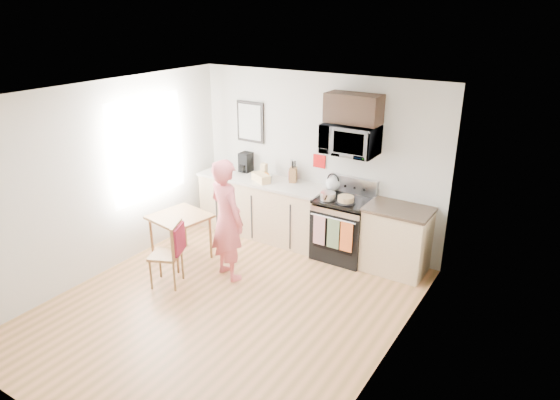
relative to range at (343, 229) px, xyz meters
The scene contains 28 objects.
floor 2.12m from the range, 107.69° to the right, with size 4.60×4.60×0.00m, color olive.
back_wall 1.12m from the range, 152.75° to the left, with size 4.00×0.04×2.60m, color beige.
front_wall 4.41m from the range, 98.38° to the right, with size 4.00×0.04×2.60m, color beige.
left_wall 3.40m from the range, 143.09° to the right, with size 0.04×4.60×2.60m, color beige.
right_wall 2.55m from the range, 55.26° to the right, with size 0.04×4.60×2.60m, color beige.
ceiling 3.00m from the range, 107.69° to the right, with size 4.00×4.60×0.04m, color silver.
window 3.06m from the range, 155.62° to the right, with size 0.06×1.40×1.50m.
cabinet_left 1.43m from the range, behind, with size 2.10×0.60×0.90m, color tan.
countertop_left 1.51m from the range, behind, with size 2.14×0.64×0.04m, color beige.
cabinet_right 0.80m from the range, ahead, with size 0.84×0.60×0.90m, color tan.
countertop_right 0.93m from the range, ahead, with size 0.88×0.64×0.04m, color black.
range is the anchor object (origin of this frame).
microwave 1.33m from the range, 90.06° to the left, with size 0.76×0.51×0.42m, color silver.
upper_cabinet 1.75m from the range, 90.04° to the left, with size 0.76×0.35×0.40m, color black.
wall_art 2.27m from the range, behind, with size 0.50×0.04×0.65m.
wall_trivet 1.09m from the range, 151.92° to the left, with size 0.20×0.02×0.20m, color #A20D0E.
person 1.76m from the range, 128.94° to the right, with size 0.61×0.40×1.67m, color #D53A3D.
dining_table 2.36m from the range, 146.27° to the right, with size 0.74×0.74×0.68m.
chair 2.43m from the range, 128.49° to the right, with size 0.52×0.50×0.89m.
knife_block 1.16m from the range, 169.11° to the left, with size 0.10×0.15×0.23m, color brown.
utensil_crock 1.22m from the range, 166.40° to the left, with size 0.12×0.12×0.35m.
fruit_bowl 1.52m from the range, behind, with size 0.24×0.24×0.10m.
milk_carton 1.59m from the range, behind, with size 0.09×0.09×0.23m, color #D0B87D.
coffee_maker 2.00m from the range, behind, with size 0.18×0.27×0.32m.
bread_bag 1.50m from the range, behind, with size 0.34×0.16×0.12m, color #DFBA75.
cake 0.56m from the range, 59.25° to the right, with size 0.27×0.27×0.09m.
kettle 0.69m from the range, 146.87° to the left, with size 0.21×0.21×0.27m.
pot 0.60m from the range, 134.32° to the right, with size 0.22×0.36×0.11m.
Camera 1 is at (3.36, -4.11, 3.48)m, focal length 32.00 mm.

